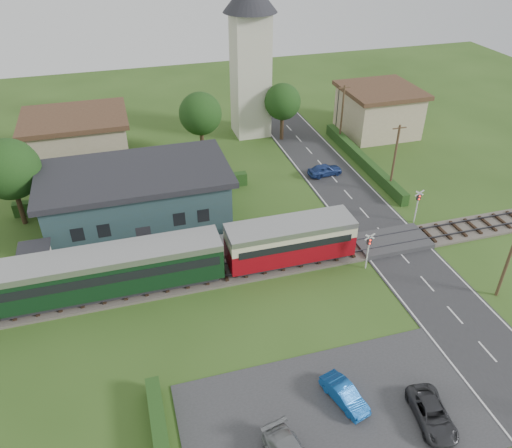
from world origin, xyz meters
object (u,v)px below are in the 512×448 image
object	(u,v)px
pedestrian_near	(233,234)
pedestrian_far	(69,262)
car_park_dark	(432,414)
car_park_blue	(344,394)
station_building	(137,198)
house_east	(378,110)
church_tower	(250,48)
crossing_signal_near	(369,246)
car_on_road	(325,170)
equipment_hut	(37,262)
train	(64,279)
house_west	(78,140)
crossing_signal_far	(418,202)

from	to	relation	value
pedestrian_near	pedestrian_far	world-z (taller)	pedestrian_far
car_park_dark	car_park_blue	bearing A→B (deg)	157.28
station_building	house_east	distance (m)	32.70
church_tower	car_park_blue	world-z (taller)	church_tower
car_park_blue	church_tower	bearing A→B (deg)	66.00
station_building	crossing_signal_near	xyz separation A→B (m)	(16.40, -11.40, -0.55)
car_on_road	pedestrian_far	size ratio (longest dim) A/B	1.84
equipment_hut	train	size ratio (longest dim) A/B	0.06
crossing_signal_near	pedestrian_far	size ratio (longest dim) A/B	1.67
car_on_road	car_park_dark	bearing A→B (deg)	163.90
station_building	house_west	bearing A→B (deg)	109.65
house_east	crossing_signal_near	xyz separation A→B (m)	(-13.60, -24.41, -0.66)
car_park_blue	station_building	bearing A→B (deg)	96.99
house_west	church_tower	bearing A→B (deg)	8.53
station_building	crossing_signal_near	distance (m)	19.98
pedestrian_near	pedestrian_far	distance (m)	12.88
crossing_signal_far	car_park_dark	distance (m)	20.89
pedestrian_far	train	bearing A→B (deg)	167.28
church_tower	car_park_dark	bearing A→B (deg)	-91.88
church_tower	pedestrian_near	bearing A→B (deg)	-109.25
crossing_signal_near	pedestrian_near	distance (m)	11.00
equipment_hut	car_park_dark	size ratio (longest dim) A/B	0.65
equipment_hut	car_park_dark	distance (m)	28.88
pedestrian_near	car_on_road	bearing A→B (deg)	-155.09
car_park_dark	equipment_hut	bearing A→B (deg)	147.57
equipment_hut	car_on_road	distance (m)	29.06
train	house_east	world-z (taller)	house_east
car_park_dark	pedestrian_near	world-z (taller)	pedestrian_near
crossing_signal_near	pedestrian_near	world-z (taller)	crossing_signal_near
house_west	house_east	bearing A→B (deg)	-1.64
equipment_hut	crossing_signal_near	size ratio (longest dim) A/B	0.78
train	crossing_signal_far	xyz separation A→B (m)	(29.51, 2.39, -0.04)
train	crossing_signal_near	xyz separation A→B (m)	(22.31, -2.41, -0.04)
train	pedestrian_far	xyz separation A→B (m)	(0.16, 2.94, -0.75)
car_park_blue	pedestrian_near	distance (m)	16.95
house_west	car_park_blue	xyz separation A→B (m)	(14.51, -36.36, -2.16)
station_building	pedestrian_far	world-z (taller)	station_building
station_building	car_park_blue	bearing A→B (deg)	-66.95
equipment_hut	crossing_signal_far	size ratio (longest dim) A/B	0.78
train	crossing_signal_near	distance (m)	22.44
equipment_hut	pedestrian_near	xyz separation A→B (m)	(15.11, 0.21, -0.56)
equipment_hut	church_tower	size ratio (longest dim) A/B	0.14
train	pedestrian_far	size ratio (longest dim) A/B	22.04
equipment_hut	church_tower	xyz separation A→B (m)	(23.00, 22.80, 8.48)
station_building	crossing_signal_near	size ratio (longest dim) A/B	4.88
crossing_signal_near	car_park_dark	world-z (taller)	crossing_signal_near
house_west	car_park_dark	distance (m)	43.19
station_building	pedestrian_far	distance (m)	8.45
car_park_dark	pedestrian_near	distance (m)	20.39
crossing_signal_far	pedestrian_near	bearing A→B (deg)	176.46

